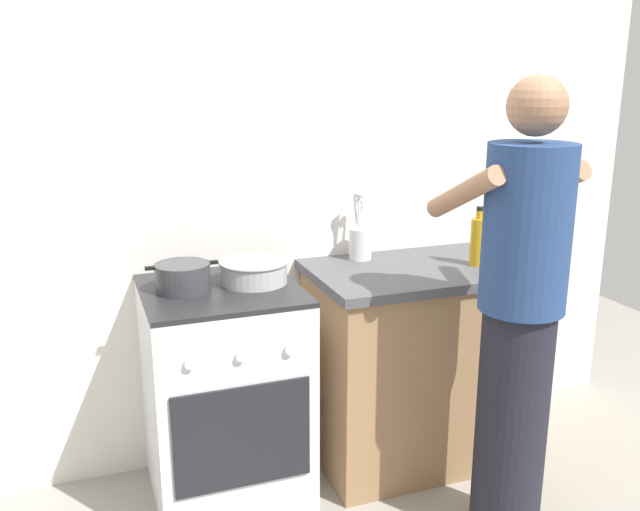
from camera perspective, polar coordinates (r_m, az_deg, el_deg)
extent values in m
plane|color=gray|center=(3.00, -0.11, -19.46)|extent=(6.00, 6.00, 0.00)
cube|color=silver|center=(3.04, 0.19, 6.55)|extent=(3.20, 0.10, 2.50)
cube|color=#99724C|center=(3.11, 8.60, -9.22)|extent=(0.96, 0.56, 0.86)
cube|color=#4C4C51|center=(2.96, 8.94, -1.24)|extent=(1.00, 0.60, 0.04)
cube|color=silver|center=(2.82, -8.03, -11.65)|extent=(0.60, 0.60, 0.88)
cube|color=#232326|center=(2.65, -8.39, -2.92)|extent=(0.60, 0.60, 0.02)
cube|color=black|center=(2.56, -6.50, -14.98)|extent=(0.51, 0.01, 0.40)
cylinder|color=silver|center=(2.39, -10.94, -8.97)|extent=(0.04, 0.01, 0.04)
cylinder|color=silver|center=(2.42, -6.69, -8.46)|extent=(0.04, 0.01, 0.04)
cylinder|color=silver|center=(2.46, -2.57, -7.94)|extent=(0.04, 0.01, 0.04)
cylinder|color=#38383D|center=(2.62, -11.49, -1.81)|extent=(0.21, 0.21, 0.11)
cube|color=black|center=(2.59, -14.15, -1.05)|extent=(0.04, 0.02, 0.01)
cube|color=black|center=(2.63, -8.98, -0.57)|extent=(0.04, 0.02, 0.01)
cylinder|color=#B7B7BC|center=(2.68, -5.60, -1.36)|extent=(0.26, 0.26, 0.09)
torus|color=#B7B7BC|center=(2.67, -5.62, -0.52)|extent=(0.28, 0.28, 0.01)
cylinder|color=silver|center=(3.01, 3.42, 0.99)|extent=(0.10, 0.10, 0.14)
cylinder|color=silver|center=(3.02, 3.34, 2.35)|extent=(0.04, 0.02, 0.23)
sphere|color=silver|center=(2.99, 3.37, 4.68)|extent=(0.03, 0.03, 0.03)
cylinder|color=silver|center=(2.98, 3.13, 2.47)|extent=(0.02, 0.07, 0.27)
sphere|color=silver|center=(2.95, 3.17, 5.20)|extent=(0.03, 0.03, 0.03)
cylinder|color=white|center=(2.98, 3.39, 2.42)|extent=(0.03, 0.02, 0.27)
sphere|color=white|center=(2.95, 3.43, 5.15)|extent=(0.03, 0.03, 0.03)
cylinder|color=gold|center=(2.98, 13.18, 1.10)|extent=(0.07, 0.07, 0.20)
cylinder|color=gold|center=(2.95, 13.32, 3.36)|extent=(0.03, 0.03, 0.04)
cylinder|color=black|center=(2.95, 13.35, 3.86)|extent=(0.03, 0.03, 0.02)
cylinder|color=black|center=(2.67, 15.81, -13.51)|extent=(0.26, 0.26, 0.90)
cylinder|color=navy|center=(2.41, 17.05, 2.18)|extent=(0.30, 0.30, 0.58)
sphere|color=#A07254|center=(2.36, 17.83, 11.93)|extent=(0.20, 0.20, 0.20)
cylinder|color=#A07254|center=(2.41, 12.01, 5.16)|extent=(0.07, 0.41, 0.24)
cylinder|color=#A07254|center=(2.60, 18.40, 5.45)|extent=(0.07, 0.41, 0.24)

